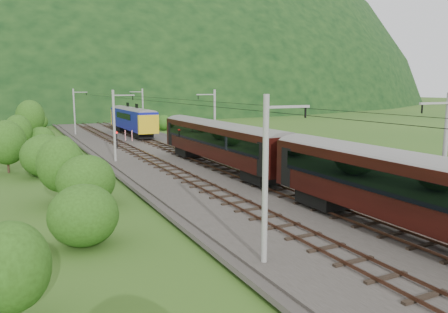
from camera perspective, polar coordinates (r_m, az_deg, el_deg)
name	(u,v)px	position (r m, az deg, el deg)	size (l,w,h in m)	color
ground	(361,247)	(25.38, 17.48, -11.20)	(600.00, 600.00, 0.00)	#295119
railbed	(265,202)	(32.89, 5.34, -5.87)	(14.00, 220.00, 0.30)	#38332D
track_left	(236,202)	(31.68, 1.63, -6.01)	(2.40, 220.00, 0.27)	brown
track_right	(291,195)	(34.12, 8.79, -5.01)	(2.40, 220.00, 0.27)	brown
catenary_left	(115,124)	(50.32, -14.06, 4.12)	(2.54, 192.28, 8.00)	gray
catenary_right	(214,120)	(54.24, -1.30, 4.72)	(2.54, 192.28, 8.00)	gray
overhead_wires	(266,108)	(31.82, 5.53, 6.31)	(4.83, 198.00, 0.03)	black
mountain_main	(39,102)	(277.65, -23.01, 6.59)	(504.00, 360.00, 244.00)	black
train	(429,182)	(24.79, 25.20, -3.06)	(3.22, 130.77, 5.62)	black
hazard_post_near	(125,135)	(70.20, -12.76, 2.71)	(0.17, 0.17, 1.61)	red
hazard_post_far	(132,136)	(69.42, -11.92, 2.69)	(0.18, 0.18, 1.65)	red
signal	(117,139)	(61.05, -13.82, 2.27)	(0.26, 0.26, 2.31)	black
vegetation_left	(47,159)	(40.24, -22.06, -0.31)	(9.62, 145.80, 6.92)	#244713
vegetation_right	(330,161)	(45.06, 13.66, -0.52)	(6.21, 108.24, 2.85)	#244713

